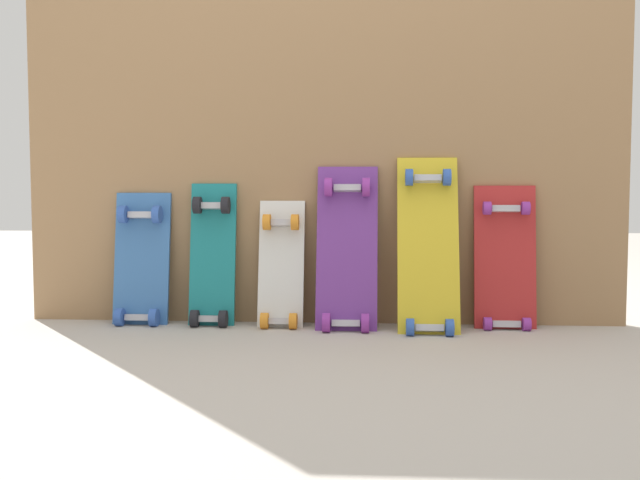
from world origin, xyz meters
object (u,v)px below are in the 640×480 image
at_px(skateboard_yellow, 428,253).
at_px(skateboard_red, 505,266).
at_px(skateboard_purple, 347,255).
at_px(skateboard_blue, 141,266).
at_px(skateboard_white, 281,272).
at_px(skateboard_teal, 212,262).

distance_m(skateboard_yellow, skateboard_red, 0.31).
bearing_deg(skateboard_purple, skateboard_red, 4.59).
distance_m(skateboard_blue, skateboard_white, 0.55).
relative_size(skateboard_blue, skateboard_teal, 0.94).
height_order(skateboard_blue, skateboard_yellow, skateboard_yellow).
bearing_deg(skateboard_white, skateboard_blue, 178.81).
relative_size(skateboard_yellow, skateboard_red, 1.17).
bearing_deg(skateboard_blue, skateboard_teal, -0.41).
bearing_deg(skateboard_red, skateboard_blue, -179.62).
height_order(skateboard_blue, skateboard_purple, skateboard_purple).
bearing_deg(skateboard_purple, skateboard_teal, 175.99).
bearing_deg(skateboard_yellow, skateboard_teal, 175.88).
distance_m(skateboard_teal, skateboard_white, 0.27).
bearing_deg(skateboard_teal, skateboard_yellow, -4.12).
distance_m(skateboard_blue, skateboard_red, 1.40).
relative_size(skateboard_purple, skateboard_yellow, 0.95).
distance_m(skateboard_white, skateboard_yellow, 0.57).
xyz_separation_m(skateboard_blue, skateboard_white, (0.55, -0.01, -0.02)).
height_order(skateboard_teal, skateboard_purple, skateboard_purple).
xyz_separation_m(skateboard_white, skateboard_purple, (0.25, -0.03, 0.07)).
height_order(skateboard_blue, skateboard_white, skateboard_blue).
height_order(skateboard_white, skateboard_red, skateboard_red).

